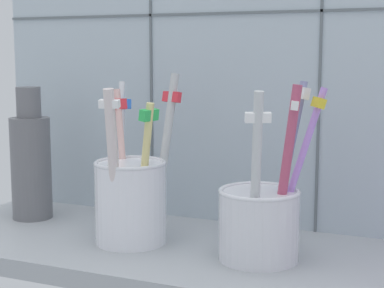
% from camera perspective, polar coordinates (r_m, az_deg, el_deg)
% --- Properties ---
extents(counter_slab, '(0.64, 0.22, 0.02)m').
position_cam_1_polar(counter_slab, '(0.68, 0.32, -10.37)').
color(counter_slab, '#9EA3A8').
rests_on(counter_slab, ground).
extents(tile_wall_back, '(0.64, 0.02, 0.45)m').
position_cam_1_polar(tile_wall_back, '(0.75, 3.91, 8.20)').
color(tile_wall_back, '#B2C1CC').
rests_on(tile_wall_back, ground).
extents(toothbrush_cup_left, '(0.09, 0.12, 0.19)m').
position_cam_1_polar(toothbrush_cup_left, '(0.68, -5.66, -4.78)').
color(toothbrush_cup_left, white).
rests_on(toothbrush_cup_left, counter_slab).
extents(toothbrush_cup_right, '(0.10, 0.09, 0.18)m').
position_cam_1_polar(toothbrush_cup_right, '(0.63, 6.41, -6.80)').
color(toothbrush_cup_right, silver).
rests_on(toothbrush_cup_right, counter_slab).
extents(ceramic_vase, '(0.05, 0.05, 0.17)m').
position_cam_1_polar(ceramic_vase, '(0.80, -14.71, -1.60)').
color(ceramic_vase, slate).
rests_on(ceramic_vase, counter_slab).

